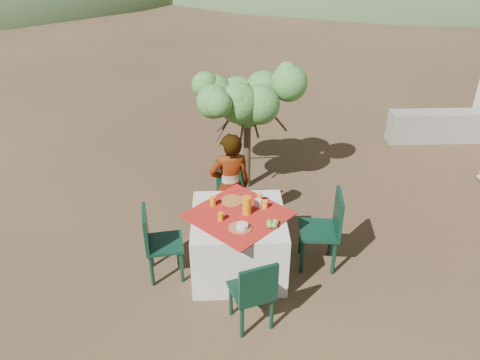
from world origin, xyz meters
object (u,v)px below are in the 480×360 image
(chair_far, at_px, (230,189))
(shrub_tree, at_px, (251,104))
(chair_right, at_px, (326,227))
(table, at_px, (238,242))
(juice_pitcher, at_px, (247,205))
(chair_near, at_px, (254,291))
(chair_left, at_px, (157,240))
(person, at_px, (230,186))

(chair_far, distance_m, shrub_tree, 1.26)
(chair_right, distance_m, shrub_tree, 2.15)
(table, distance_m, juice_pitcher, 0.50)
(juice_pitcher, bearing_deg, chair_near, -88.25)
(chair_left, xyz_separation_m, shrub_tree, (1.14, 1.99, 0.81))
(person, xyz_separation_m, juice_pitcher, (0.17, -0.68, 0.16))
(table, relative_size, chair_right, 1.37)
(table, bearing_deg, chair_far, 93.90)
(chair_near, xyz_separation_m, chair_left, (-1.02, 0.81, 0.02))
(juice_pitcher, bearing_deg, person, 103.83)
(table, xyz_separation_m, chair_left, (-0.90, -0.07, 0.11))
(shrub_tree, height_order, juice_pitcher, shrub_tree)
(chair_left, distance_m, shrub_tree, 2.43)
(chair_near, height_order, person, person)
(table, xyz_separation_m, chair_near, (0.12, -0.88, 0.09))
(table, relative_size, chair_left, 1.49)
(chair_right, distance_m, person, 1.26)
(chair_far, xyz_separation_m, person, (-0.01, -0.32, 0.23))
(chair_near, bearing_deg, juice_pitcher, -106.78)
(chair_far, xyz_separation_m, chair_left, (-0.83, -1.08, 0.02))
(chair_near, distance_m, juice_pitcher, 0.98)
(table, height_order, juice_pitcher, juice_pitcher)
(chair_far, distance_m, juice_pitcher, 1.09)
(chair_near, height_order, chair_right, chair_right)
(table, distance_m, chair_right, 1.01)
(person, distance_m, juice_pitcher, 0.72)
(table, bearing_deg, person, 96.27)
(chair_near, bearing_deg, chair_left, -57.04)
(chair_right, bearing_deg, table, -80.85)
(chair_right, bearing_deg, chair_left, -80.10)
(chair_far, bearing_deg, person, -84.41)
(chair_right, bearing_deg, juice_pitcher, -81.23)
(chair_near, relative_size, juice_pitcher, 3.98)
(chair_left, bearing_deg, table, -93.95)
(chair_left, xyz_separation_m, chair_right, (1.89, 0.13, 0.04))
(chair_far, bearing_deg, chair_near, -77.46)
(shrub_tree, bearing_deg, table, -97.24)
(table, bearing_deg, chair_near, -82.32)
(chair_left, relative_size, person, 0.62)
(chair_far, xyz_separation_m, shrub_tree, (0.31, 0.90, 0.83))
(chair_left, xyz_separation_m, juice_pitcher, (0.99, 0.08, 0.38))
(person, bearing_deg, juice_pitcher, 90.39)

